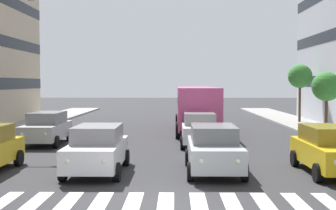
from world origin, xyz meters
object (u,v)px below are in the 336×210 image
Objects in this scene: car_0 at (330,149)px; car_2 at (97,149)px; car_row2_0 at (199,129)px; bus_behind_traffic at (196,104)px; street_tree_2 at (327,87)px; car_1 at (214,149)px; street_tree_3 at (300,77)px; car_row2_1 at (47,128)px.

car_0 is 8.45m from car_2.
bus_behind_traffic is at bearing -91.27° from car_row2_0.
street_tree_2 is at bearing -133.59° from car_2.
car_1 is at bearing -178.79° from car_2.
street_tree_3 is (-8.69, -20.37, 2.93)m from car_1.
car_0 is 21.18m from street_tree_3.
street_tree_2 is (-8.50, 0.44, 1.18)m from bus_behind_traffic.
car_row2_0 is at bearing 177.12° from car_row2_1.
car_0 is 14.53m from bus_behind_traffic.
car_2 is at bearing 60.43° from car_row2_0.
car_row2_0 and car_row2_1 have the same top height.
car_2 is 0.95× the size of street_tree_3.
car_1 is 4.26m from car_2.
car_2 is at bearing 1.21° from car_1.
car_0 is at bearing 178.28° from car_1.
car_1 and car_row2_1 have the same top height.
street_tree_2 is (-8.64, -6.15, 2.16)m from car_row2_0.
street_tree_2 is at bearing -107.76° from car_0.
car_1 is at bearing 90.00° from bus_behind_traffic.
car_2 is 1.00× the size of car_row2_1.
bus_behind_traffic is 2.71× the size of street_tree_2.
street_tree_3 is (-12.94, -20.46, 2.93)m from car_2.
car_0 is at bearing 72.24° from street_tree_2.
car_1 is 1.00× the size of car_row2_1.
car_1 is at bearing 66.90° from street_tree_3.
street_tree_3 is (-0.19, -7.06, 0.77)m from street_tree_2.
bus_behind_traffic is 2.25× the size of street_tree_3.
car_1 is at bearing -1.72° from car_0.
car_0 is at bearing 77.64° from street_tree_3.
car_0 is 1.00× the size of car_row2_0.
car_row2_1 is at bearing 36.66° from bus_behind_traffic.
street_tree_3 reaches higher than bus_behind_traffic.
street_tree_3 reaches higher than car_0.
car_2 is (8.45, -0.04, 0.00)m from car_0.
street_tree_3 is at bearing -102.36° from car_0.
street_tree_3 reaches higher than street_tree_2.
street_tree_2 is (-12.75, -13.40, 2.16)m from car_2.
bus_behind_traffic is 11.09m from street_tree_3.
car_2 is at bearing 72.90° from bus_behind_traffic.
bus_behind_traffic is (0.00, -13.75, 0.97)m from car_1.
car_2 is (4.26, 0.09, 0.00)m from car_1.
car_row2_0 is 0.42× the size of bus_behind_traffic.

